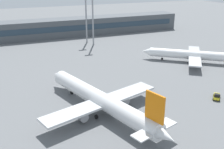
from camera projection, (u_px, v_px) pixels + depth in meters
ground_plane at (100, 86)px, 79.37m from camera, size 400.00×400.00×0.00m
terminal_building at (55, 28)px, 137.60m from camera, size 138.07×12.13×9.00m
airplane_near at (99, 99)px, 63.54m from camera, size 30.75×43.12×10.95m
airplane_mid at (191, 55)px, 99.19m from camera, size 31.40×25.44×9.23m
baggage_tug_yellow at (217, 96)px, 70.75m from camera, size 3.59×3.62×1.75m
floodlight_tower_west at (93, 6)px, 117.99m from camera, size 3.20×0.80×30.72m
floodlight_tower_east at (86, 12)px, 123.07m from camera, size 3.20×0.80×24.95m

